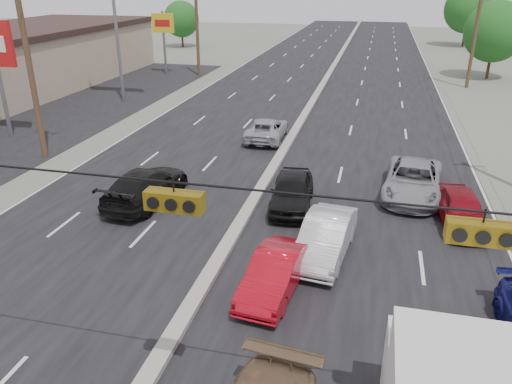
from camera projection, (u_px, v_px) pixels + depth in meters
road_surface at (311, 106)px, 37.93m from camera, size 20.00×160.00×0.02m
center_median at (311, 105)px, 37.89m from camera, size 0.50×160.00×0.20m
parking_lot at (74, 109)px, 37.13m from camera, size 10.00×42.00×0.02m
utility_pole_left_b at (29, 61)px, 25.21m from camera, size 1.60×0.30×10.00m
utility_pole_left_c at (197, 21)px, 47.51m from camera, size 1.60×0.30×10.00m
utility_pole_right_c at (476, 27)px, 42.13m from camera, size 1.60×0.30×10.00m
traffic_signals at (169, 198)px, 8.68m from camera, size 25.00×0.30×0.54m
pole_sign_far at (163, 28)px, 48.54m from camera, size 2.20×0.25×6.00m
tree_left_far at (181, 19)px, 67.95m from camera, size 4.80×4.80×6.12m
tree_right_mid at (495, 32)px, 46.36m from camera, size 5.60×5.60×7.14m
tree_right_far at (468, 9)px, 68.20m from camera, size 6.40×6.40×8.16m
red_sedan at (275, 274)px, 15.32m from camera, size 1.79×4.02×1.28m
queue_car_a at (292, 191)px, 20.98m from camera, size 2.07×4.39×1.45m
queue_car_b at (325, 238)px, 17.29m from camera, size 2.00×4.48×1.43m
queue_car_c at (413, 181)px, 22.09m from camera, size 2.90×5.43×1.45m
queue_car_e at (461, 209)px, 19.45m from camera, size 1.98×4.16×1.37m
oncoming_near at (146, 186)px, 21.52m from camera, size 2.45×5.20×1.47m
oncoming_far at (267, 129)px, 29.84m from camera, size 2.25×4.64×1.27m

